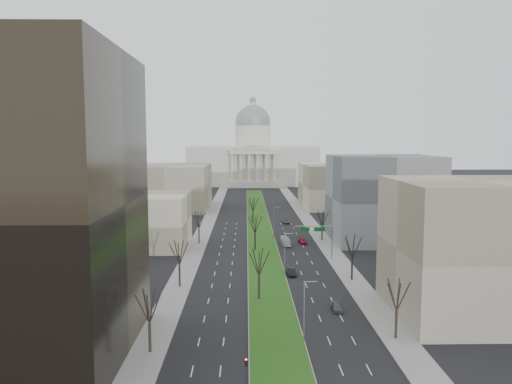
{
  "coord_description": "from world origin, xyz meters",
  "views": [
    {
      "loc": [
        -4.24,
        -46.55,
        28.56
      ],
      "look_at": [
        -1.07,
        114.29,
        11.48
      ],
      "focal_mm": 35.0,
      "sensor_mm": 36.0,
      "label": 1
    }
  ],
  "objects": [
    {
      "name": "building_tan_right",
      "position": [
        33.0,
        32.0,
        11.0
      ],
      "size": [
        26.0,
        24.0,
        22.0
      ],
      "primitive_type": "cube",
      "color": "gray",
      "rests_on": "ground"
    },
    {
      "name": "streetlamp_median_b",
      "position": [
        3.76,
        55.0,
        4.81
      ],
      "size": [
        1.9,
        0.2,
        9.16
      ],
      "color": "gray",
      "rests_on": "ground"
    },
    {
      "name": "capitol",
      "position": [
        0.0,
        269.59,
        16.31
      ],
      "size": [
        80.0,
        46.0,
        55.0
      ],
      "color": "beige",
      "rests_on": "ground"
    },
    {
      "name": "car_red",
      "position": [
        11.2,
        87.94,
        0.68
      ],
      "size": [
        2.26,
        4.8,
        1.35
      ],
      "primitive_type": "imported",
      "rotation": [
        0.0,
        0.0,
        0.08
      ],
      "color": "maroon",
      "rests_on": "ground"
    },
    {
      "name": "ground",
      "position": [
        0.0,
        120.0,
        0.0
      ],
      "size": [
        600.0,
        600.0,
        0.0
      ],
      "primitive_type": "plane",
      "color": "black",
      "rests_on": "ground"
    },
    {
      "name": "car_black",
      "position": [
        5.2,
        55.93,
        0.73
      ],
      "size": [
        1.86,
        4.54,
        1.46
      ],
      "primitive_type": "imported",
      "rotation": [
        0.0,
        0.0,
        0.07
      ],
      "color": "black",
      "rests_on": "ground"
    },
    {
      "name": "building_far_left",
      "position": [
        -35.0,
        160.0,
        9.0
      ],
      "size": [
        30.0,
        40.0,
        18.0
      ],
      "primitive_type": "cube",
      "color": "gray",
      "rests_on": "ground"
    },
    {
      "name": "tree_median_c",
      "position": [
        -2.0,
        120.0,
        7.0
      ],
      "size": [
        5.4,
        5.4,
        9.72
      ],
      "color": "black",
      "rests_on": "ground"
    },
    {
      "name": "tree_right_near",
      "position": [
        17.2,
        22.0,
        6.69
      ],
      "size": [
        5.16,
        5.16,
        9.29
      ],
      "color": "black",
      "rests_on": "ground"
    },
    {
      "name": "streetlamp_median_c",
      "position": [
        3.76,
        95.0,
        4.81
      ],
      "size": [
        1.9,
        0.2,
        9.16
      ],
      "color": "gray",
      "rests_on": "ground"
    },
    {
      "name": "building_beige_left",
      "position": [
        -33.0,
        85.0,
        7.0
      ],
      "size": [
        26.0,
        22.0,
        14.0
      ],
      "primitive_type": "cube",
      "color": "gray",
      "rests_on": "ground"
    },
    {
      "name": "tree_left_far",
      "position": [
        -17.2,
        88.0,
        6.84
      ],
      "size": [
        5.28,
        5.28,
        9.5
      ],
      "color": "black",
      "rests_on": "ground"
    },
    {
      "name": "sidewalk_left",
      "position": [
        -17.5,
        95.0,
        0.07
      ],
      "size": [
        5.0,
        330.0,
        0.15
      ],
      "primitive_type": "cube",
      "color": "gray",
      "rests_on": "ground"
    },
    {
      "name": "building_grey_right",
      "position": [
        34.0,
        92.0,
        12.0
      ],
      "size": [
        28.0,
        26.0,
        24.0
      ],
      "primitive_type": "cube",
      "color": "#585B5D",
      "rests_on": "ground"
    },
    {
      "name": "traffic_signal_median",
      "position": [
        -4.3,
        6.93,
        2.79
      ],
      "size": [
        0.32,
        0.41,
        4.3
      ],
      "color": "#2D2D30",
      "rests_on": "ground"
    },
    {
      "name": "streetlamp_median_a",
      "position": [
        3.76,
        20.0,
        4.81
      ],
      "size": [
        1.9,
        0.2,
        9.16
      ],
      "color": "gray",
      "rests_on": "ground"
    },
    {
      "name": "tree_right_far",
      "position": [
        17.2,
        92.0,
        6.53
      ],
      "size": [
        5.04,
        5.04,
        9.07
      ],
      "color": "black",
      "rests_on": "ground"
    },
    {
      "name": "tree_median_a",
      "position": [
        -2.0,
        40.0,
        7.0
      ],
      "size": [
        5.4,
        5.4,
        9.72
      ],
      "color": "black",
      "rests_on": "ground"
    },
    {
      "name": "tree_left_near",
      "position": [
        -17.2,
        18.0,
        6.61
      ],
      "size": [
        5.1,
        5.1,
        9.18
      ],
      "color": "black",
      "rests_on": "ground"
    },
    {
      "name": "car_grey_near",
      "position": [
        10.86,
        34.01,
        0.69
      ],
      "size": [
        1.77,
        4.13,
        1.39
      ],
      "primitive_type": "imported",
      "rotation": [
        0.0,
        0.0,
        -0.03
      ],
      "color": "#494B50",
      "rests_on": "ground"
    },
    {
      "name": "box_van",
      "position": [
        6.37,
        86.14,
        1.05
      ],
      "size": [
        2.44,
        7.64,
        2.09
      ],
      "primitive_type": "imported",
      "rotation": [
        0.0,
        0.0,
        0.09
      ],
      "color": "white",
      "rests_on": "ground"
    },
    {
      "name": "tree_left_mid",
      "position": [
        -17.2,
        48.0,
        7.0
      ],
      "size": [
        5.4,
        5.4,
        9.72
      ],
      "color": "black",
      "rests_on": "ground"
    },
    {
      "name": "mast_arm_signs",
      "position": [
        13.49,
        70.03,
        6.11
      ],
      "size": [
        9.12,
        0.24,
        8.09
      ],
      "color": "gray",
      "rests_on": "ground"
    },
    {
      "name": "building_far_right",
      "position": [
        35.0,
        165.0,
        9.0
      ],
      "size": [
        30.0,
        40.0,
        18.0
      ],
      "primitive_type": "cube",
      "color": "gray",
      "rests_on": "ground"
    },
    {
      "name": "median",
      "position": [
        0.0,
        118.99,
        0.1
      ],
      "size": [
        8.0,
        222.03,
        0.2
      ],
      "color": "#999993",
      "rests_on": "ground"
    },
    {
      "name": "sidewalk_right",
      "position": [
        17.5,
        95.0,
        0.07
      ],
      "size": [
        5.0,
        330.0,
        0.15
      ],
      "primitive_type": "cube",
      "color": "gray",
      "rests_on": "ground"
    },
    {
      "name": "tree_right_mid",
      "position": [
        17.2,
        52.0,
        7.16
      ],
      "size": [
        5.52,
        5.52,
        9.94
      ],
      "color": "black",
      "rests_on": "ground"
    },
    {
      "name": "car_grey_far",
      "position": [
        9.22,
        120.82,
        0.64
      ],
      "size": [
        2.85,
        4.91,
        1.28
      ],
      "primitive_type": "imported",
      "rotation": [
        0.0,
        0.0,
        0.16
      ],
      "color": "#505458",
      "rests_on": "ground"
    },
    {
      "name": "tree_median_b",
      "position": [
        -2.0,
        80.0,
        7.0
      ],
      "size": [
        5.4,
        5.4,
        9.72
      ],
      "color": "black",
      "rests_on": "ground"
    }
  ]
}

